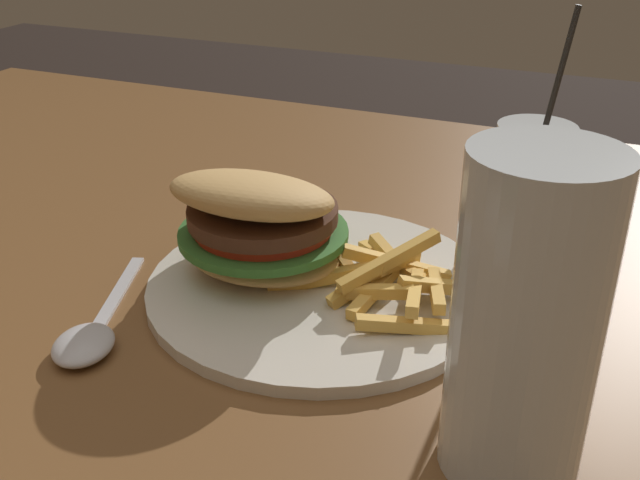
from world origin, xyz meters
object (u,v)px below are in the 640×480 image
Objects in this scene: meal_plate_near at (286,247)px; spoon at (85,341)px; beer_glass at (525,327)px; juice_glass at (530,186)px.

meal_plate_near reaches higher than spoon.
beer_glass is at bearing 71.68° from spoon.
meal_plate_near is at bearing 126.98° from spoon.
meal_plate_near is at bearing -33.17° from beer_glass.
spoon is (0.25, 0.30, -0.04)m from juice_glass.
meal_plate_near is 0.23m from juice_glass.
juice_glass is at bearing -82.35° from beer_glass.
juice_glass reaches higher than spoon.
spoon is (0.29, 0.01, -0.08)m from beer_glass.
juice_glass is 0.39m from spoon.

